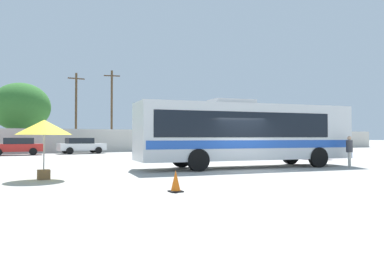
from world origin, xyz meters
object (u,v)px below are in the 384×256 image
object	(u,v)px
coach_bus_silver_blue	(244,132)
parked_car_leftmost_red	(17,146)
traffic_cone_on_apron	(176,181)
vendor_umbrella_secondary_pink	(312,132)
attendant_by_bus_door	(349,150)
roadside_tree_midleft	(21,107)
vendor_umbrella_near_gate_yellow	(44,129)
utility_pole_far	(76,110)
parked_car_second_white	(81,145)
utility_pole_near	(112,109)

from	to	relation	value
coach_bus_silver_blue	parked_car_leftmost_red	world-z (taller)	coach_bus_silver_blue
coach_bus_silver_blue	traffic_cone_on_apron	world-z (taller)	coach_bus_silver_blue
vendor_umbrella_secondary_pink	attendant_by_bus_door	bearing A→B (deg)	-120.66
roadside_tree_midleft	traffic_cone_on_apron	xyz separation A→B (m)	(3.08, -32.91, -4.42)
vendor_umbrella_secondary_pink	parked_car_leftmost_red	distance (m)	24.59
vendor_umbrella_near_gate_yellow	parked_car_leftmost_red	size ratio (longest dim) A/B	0.51
attendant_by_bus_door	parked_car_leftmost_red	size ratio (longest dim) A/B	0.37
parked_car_leftmost_red	utility_pole_far	xyz separation A→B (m)	(5.93, 5.98, 3.66)
coach_bus_silver_blue	vendor_umbrella_secondary_pink	bearing A→B (deg)	25.01
attendant_by_bus_door	parked_car_leftmost_red	distance (m)	26.78
attendant_by_bus_door	parked_car_second_white	xyz separation A→B (m)	(-9.60, 22.60, -0.13)
utility_pole_near	roadside_tree_midleft	world-z (taller)	utility_pole_near
vendor_umbrella_near_gate_yellow	utility_pole_near	distance (m)	28.52
vendor_umbrella_near_gate_yellow	parked_car_leftmost_red	distance (m)	20.76
traffic_cone_on_apron	coach_bus_silver_blue	bearing A→B (deg)	42.86
vendor_umbrella_secondary_pink	traffic_cone_on_apron	bearing A→B (deg)	-146.35
parked_car_second_white	vendor_umbrella_near_gate_yellow	bearing A→B (deg)	-103.47
coach_bus_silver_blue	utility_pole_near	xyz separation A→B (m)	(-0.39, 25.68, 2.90)
utility_pole_far	traffic_cone_on_apron	xyz separation A→B (m)	(-2.34, -31.80, -4.15)
vendor_umbrella_secondary_pink	parked_car_second_white	xyz separation A→B (m)	(-13.47, 16.06, -1.12)
attendant_by_bus_door	roadside_tree_midleft	world-z (taller)	roadside_tree_midleft
attendant_by_bus_door	utility_pole_far	distance (m)	29.75
vendor_umbrella_near_gate_yellow	utility_pole_far	distance (m)	27.38
parked_car_second_white	parked_car_leftmost_red	bearing A→B (deg)	-174.72
parked_car_second_white	utility_pole_near	size ratio (longest dim) A/B	0.48
coach_bus_silver_blue	parked_car_leftmost_red	bearing A→B (deg)	117.56
attendant_by_bus_door	parked_car_second_white	size ratio (longest dim) A/B	0.37
parked_car_second_white	utility_pole_near	world-z (taller)	utility_pole_near
parked_car_second_white	vendor_umbrella_secondary_pink	bearing A→B (deg)	-50.00
parked_car_second_white	utility_pole_near	distance (m)	8.06
utility_pole_far	attendant_by_bus_door	bearing A→B (deg)	-71.83
parked_car_leftmost_red	parked_car_second_white	world-z (taller)	parked_car_leftmost_red
vendor_umbrella_secondary_pink	utility_pole_near	bearing A→B (deg)	112.99
utility_pole_near	traffic_cone_on_apron	distance (m)	32.78
parked_car_leftmost_red	utility_pole_far	world-z (taller)	utility_pole_far
attendant_by_bus_door	traffic_cone_on_apron	size ratio (longest dim) A/B	2.55
roadside_tree_midleft	traffic_cone_on_apron	world-z (taller)	roadside_tree_midleft
utility_pole_far	roadside_tree_midleft	bearing A→B (deg)	168.41
utility_pole_near	attendant_by_bus_door	bearing A→B (deg)	-79.37
parked_car_second_white	attendant_by_bus_door	bearing A→B (deg)	-67.00
vendor_umbrella_secondary_pink	utility_pole_far	distance (m)	25.32
attendant_by_bus_door	traffic_cone_on_apron	bearing A→B (deg)	-162.11
parked_car_leftmost_red	parked_car_second_white	size ratio (longest dim) A/B	0.99
vendor_umbrella_secondary_pink	utility_pole_near	size ratio (longest dim) A/B	0.25
roadside_tree_midleft	utility_pole_near	bearing A→B (deg)	-6.39
coach_bus_silver_blue	traffic_cone_on_apron	distance (m)	9.22
parked_car_second_white	traffic_cone_on_apron	xyz separation A→B (m)	(-1.96, -26.33, -0.48)
vendor_umbrella_near_gate_yellow	traffic_cone_on_apron	bearing A→B (deg)	-58.41
parked_car_second_white	traffic_cone_on_apron	size ratio (longest dim) A/B	6.89
coach_bus_silver_blue	vendor_umbrella_near_gate_yellow	size ratio (longest dim) A/B	5.26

